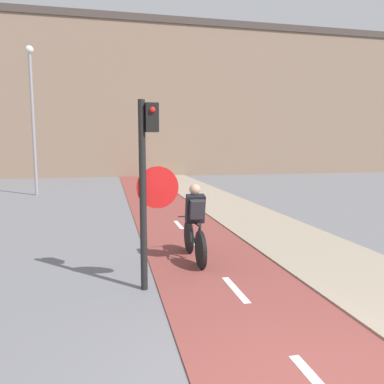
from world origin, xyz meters
name	(u,v)px	position (x,y,z in m)	size (l,w,h in m)	color
building_row_background	(132,101)	(0.00, 27.70, 5.73)	(60.00, 5.20, 11.44)	#89705B
traffic_light_pole	(148,174)	(-1.33, 3.38, 1.87)	(0.67, 0.25, 3.01)	black
street_lamp_far	(32,105)	(-5.23, 15.89, 4.09)	(0.36, 0.36, 6.68)	gray
cyclist_near	(195,225)	(-0.29, 4.66, 0.73)	(0.46, 1.79, 1.56)	black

